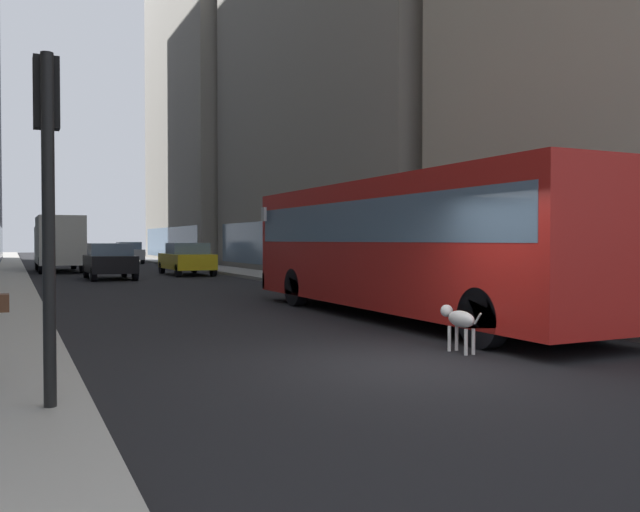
% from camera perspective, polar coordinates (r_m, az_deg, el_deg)
% --- Properties ---
extents(ground_plane, '(120.00, 120.00, 0.00)m').
position_cam_1_polar(ground_plane, '(43.16, -18.16, -1.03)').
color(ground_plane, black).
extents(sidewalk_left, '(2.40, 110.00, 0.15)m').
position_cam_1_polar(sidewalk_left, '(42.84, -25.76, -1.01)').
color(sidewalk_left, '#ADA89E').
rests_on(sidewalk_left, ground).
extents(sidewalk_right, '(2.40, 110.00, 0.15)m').
position_cam_1_polar(sidewalk_right, '(44.21, -10.81, -0.83)').
color(sidewalk_right, gray).
rests_on(sidewalk_right, ground).
extents(building_right_mid, '(9.30, 22.58, 26.69)m').
position_cam_1_polar(building_right_mid, '(37.55, 3.54, 19.33)').
color(building_right_mid, gray).
rests_on(building_right_mid, ground).
extents(building_right_far, '(11.03, 20.24, 25.28)m').
position_cam_1_polar(building_right_far, '(57.40, -7.49, 12.29)').
color(building_right_far, gray).
rests_on(building_right_far, ground).
extents(transit_bus, '(2.78, 11.53, 3.05)m').
position_cam_1_polar(transit_bus, '(14.99, 7.26, 1.44)').
color(transit_bus, red).
rests_on(transit_bus, ground).
extents(car_black_suv, '(1.94, 3.98, 1.62)m').
position_cam_1_polar(car_black_suv, '(31.18, -17.71, -0.41)').
color(car_black_suv, black).
rests_on(car_black_suv, ground).
extents(car_yellow_taxi, '(1.93, 4.58, 1.62)m').
position_cam_1_polar(car_yellow_taxi, '(33.92, -11.44, -0.23)').
color(car_yellow_taxi, yellow).
rests_on(car_yellow_taxi, ground).
extents(car_grey_wagon, '(1.94, 4.28, 1.62)m').
position_cam_1_polar(car_grey_wagon, '(51.98, -20.69, 0.26)').
color(car_grey_wagon, slate).
rests_on(car_grey_wagon, ground).
extents(car_silver_sedan, '(1.75, 4.20, 1.62)m').
position_cam_1_polar(car_silver_sedan, '(51.84, -16.23, 0.28)').
color(car_silver_sedan, '#B7BABF').
rests_on(car_silver_sedan, ground).
extents(box_truck, '(2.30, 7.50, 3.05)m').
position_cam_1_polar(box_truck, '(39.78, -21.65, 1.15)').
color(box_truck, silver).
rests_on(box_truck, ground).
extents(dalmatian_dog, '(0.22, 0.96, 0.72)m').
position_cam_1_polar(dalmatian_dog, '(10.60, 11.89, -5.40)').
color(dalmatian_dog, white).
rests_on(dalmatian_dog, ground).
extents(traffic_light_near, '(0.24, 0.41, 3.40)m').
position_cam_1_polar(traffic_light_near, '(6.96, -22.48, 6.86)').
color(traffic_light_near, black).
rests_on(traffic_light_near, sidewalk_left).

